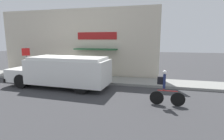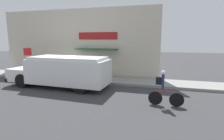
% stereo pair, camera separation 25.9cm
% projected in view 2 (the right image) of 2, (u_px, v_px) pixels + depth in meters
% --- Properties ---
extents(ground_plane, '(70.00, 70.00, 0.00)m').
position_uv_depth(ground_plane, '(62.00, 82.00, 13.07)').
color(ground_plane, '#38383A').
extents(sidewalk, '(28.00, 2.15, 0.17)m').
position_uv_depth(sidewalk, '(69.00, 78.00, 14.07)').
color(sidewalk, gray).
rests_on(sidewalk, ground_plane).
extents(storefront, '(13.98, 0.94, 5.61)m').
position_uv_depth(storefront, '(76.00, 43.00, 14.79)').
color(storefront, beige).
rests_on(storefront, ground_plane).
extents(school_bus, '(6.93, 2.78, 2.02)m').
position_uv_depth(school_bus, '(62.00, 71.00, 11.40)').
color(school_bus, white).
rests_on(school_bus, ground_plane).
extents(cyclist, '(1.63, 0.20, 1.69)m').
position_uv_depth(cyclist, '(164.00, 89.00, 8.19)').
color(cyclist, black).
rests_on(cyclist, ground_plane).
extents(stop_sign_post, '(0.45, 0.45, 2.29)m').
position_uv_depth(stop_sign_post, '(28.00, 57.00, 14.45)').
color(stop_sign_post, slate).
rests_on(stop_sign_post, sidewalk).
extents(trash_bin, '(0.64, 0.64, 0.87)m').
position_uv_depth(trash_bin, '(95.00, 72.00, 13.65)').
color(trash_bin, '#2D5138').
rests_on(trash_bin, sidewalk).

